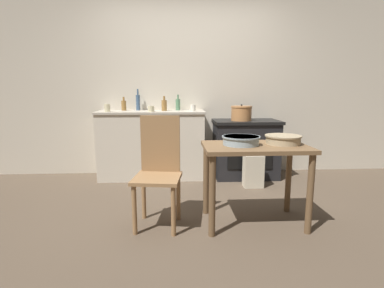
{
  "coord_description": "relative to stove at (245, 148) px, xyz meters",
  "views": [
    {
      "loc": [
        -0.2,
        -2.83,
        1.2
      ],
      "look_at": [
        0.0,
        0.51,
        0.61
      ],
      "focal_mm": 28.0,
      "sensor_mm": 36.0,
      "label": 1
    }
  ],
  "objects": [
    {
      "name": "ground_plane",
      "position": [
        -0.8,
        -1.26,
        -0.4
      ],
      "size": [
        14.0,
        14.0,
        0.0
      ],
      "primitive_type": "plane",
      "color": "brown"
    },
    {
      "name": "wall_back",
      "position": [
        -0.8,
        0.32,
        0.87
      ],
      "size": [
        8.0,
        0.07,
        2.55
      ],
      "color": "beige",
      "rests_on": "ground_plane"
    },
    {
      "name": "counter_cabinet",
      "position": [
        -1.31,
        0.03,
        0.06
      ],
      "size": [
        1.46,
        0.54,
        0.93
      ],
      "color": "beige",
      "rests_on": "ground_plane"
    },
    {
      "name": "stove",
      "position": [
        0.0,
        0.0,
        0.0
      ],
      "size": [
        0.9,
        0.61,
        0.8
      ],
      "color": "black",
      "rests_on": "ground_plane"
    },
    {
      "name": "work_table",
      "position": [
        -0.28,
        -1.53,
        0.19
      ],
      "size": [
        0.92,
        0.58,
        0.73
      ],
      "color": "brown",
      "rests_on": "ground_plane"
    },
    {
      "name": "chair",
      "position": [
        -1.14,
        -1.48,
        0.11
      ],
      "size": [
        0.45,
        0.45,
        0.98
      ],
      "rotation": [
        0.0,
        0.0,
        -0.14
      ],
      "color": "#997047",
      "rests_on": "ground_plane"
    },
    {
      "name": "flour_sack",
      "position": [
        -0.01,
        -0.49,
        -0.2
      ],
      "size": [
        0.24,
        0.17,
        0.41
      ],
      "primitive_type": "cube",
      "color": "beige",
      "rests_on": "ground_plane"
    },
    {
      "name": "stock_pot",
      "position": [
        -0.08,
        -0.06,
        0.5
      ],
      "size": [
        0.29,
        0.29,
        0.22
      ],
      "color": "#B77A47",
      "rests_on": "stove"
    },
    {
      "name": "mixing_bowl_large",
      "position": [
        -0.41,
        -1.51,
        0.37
      ],
      "size": [
        0.34,
        0.34,
        0.08
      ],
      "color": "#93A8B2",
      "rests_on": "work_table"
    },
    {
      "name": "mixing_bowl_small",
      "position": [
        -0.02,
        -1.49,
        0.37
      ],
      "size": [
        0.33,
        0.33,
        0.08
      ],
      "color": "tan",
      "rests_on": "work_table"
    },
    {
      "name": "bottle_far_left",
      "position": [
        -1.13,
        0.07,
        0.61
      ],
      "size": [
        0.07,
        0.07,
        0.2
      ],
      "color": "olive",
      "rests_on": "counter_cabinet"
    },
    {
      "name": "bottle_left",
      "position": [
        -0.94,
        0.18,
        0.61
      ],
      "size": [
        0.06,
        0.06,
        0.22
      ],
      "color": "#517F5B",
      "rests_on": "counter_cabinet"
    },
    {
      "name": "bottle_mid_left",
      "position": [
        -1.51,
        0.2,
        0.64
      ],
      "size": [
        0.06,
        0.06,
        0.3
      ],
      "color": "#3D5675",
      "rests_on": "counter_cabinet"
    },
    {
      "name": "bottle_center_left",
      "position": [
        -1.7,
        0.15,
        0.6
      ],
      "size": [
        0.07,
        0.07,
        0.19
      ],
      "color": "olive",
      "rests_on": "counter_cabinet"
    },
    {
      "name": "cup_center",
      "position": [
        -1.3,
        -0.11,
        0.57
      ],
      "size": [
        0.08,
        0.08,
        0.08
      ],
      "primitive_type": "cylinder",
      "color": "beige",
      "rests_on": "counter_cabinet"
    },
    {
      "name": "cup_center_right",
      "position": [
        -1.88,
        -0.09,
        0.58
      ],
      "size": [
        0.07,
        0.07,
        0.1
      ],
      "primitive_type": "cylinder",
      "color": "beige",
      "rests_on": "counter_cabinet"
    },
    {
      "name": "cup_mid_right",
      "position": [
        -0.74,
        -0.04,
        0.57
      ],
      "size": [
        0.07,
        0.07,
        0.09
      ],
      "primitive_type": "cylinder",
      "color": "silver",
      "rests_on": "counter_cabinet"
    }
  ]
}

